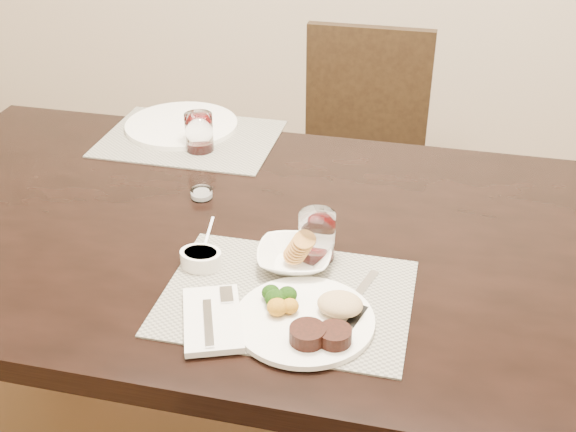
% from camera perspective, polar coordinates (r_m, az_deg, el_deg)
% --- Properties ---
extents(dining_table, '(2.00, 1.00, 0.75)m').
position_cam_1_polar(dining_table, '(1.58, 1.12, -3.91)').
color(dining_table, black).
rests_on(dining_table, ground).
extents(chair_far, '(0.42, 0.42, 0.90)m').
position_cam_1_polar(chair_far, '(2.47, 5.73, 5.10)').
color(chair_far, black).
rests_on(chair_far, ground).
extents(placemat_near, '(0.46, 0.34, 0.00)m').
position_cam_1_polar(placemat_near, '(1.35, -0.10, -6.42)').
color(placemat_near, gray).
rests_on(placemat_near, dining_table).
extents(placemat_far, '(0.46, 0.34, 0.00)m').
position_cam_1_polar(placemat_far, '(1.97, -7.75, 6.09)').
color(placemat_far, gray).
rests_on(placemat_far, dining_table).
extents(dinner_plate, '(0.25, 0.25, 0.04)m').
position_cam_1_polar(dinner_plate, '(1.28, 1.80, -8.08)').
color(dinner_plate, white).
rests_on(dinner_plate, placemat_near).
extents(napkin_fork, '(0.16, 0.20, 0.02)m').
position_cam_1_polar(napkin_fork, '(1.30, -5.98, -8.09)').
color(napkin_fork, white).
rests_on(napkin_fork, placemat_near).
extents(steak_knife, '(0.05, 0.22, 0.01)m').
position_cam_1_polar(steak_knife, '(1.31, 5.36, -7.70)').
color(steak_knife, silver).
rests_on(steak_knife, placemat_near).
extents(cracker_bowl, '(0.17, 0.17, 0.07)m').
position_cam_1_polar(cracker_bowl, '(1.42, 0.50, -3.22)').
color(cracker_bowl, white).
rests_on(cracker_bowl, placemat_near).
extents(sauce_ramekin, '(0.08, 0.12, 0.07)m').
position_cam_1_polar(sauce_ramekin, '(1.43, -6.90, -3.30)').
color(sauce_ramekin, white).
rests_on(sauce_ramekin, placemat_near).
extents(wine_glass_near, '(0.07, 0.07, 0.10)m').
position_cam_1_polar(wine_glass_near, '(1.44, 2.29, -1.77)').
color(wine_glass_near, white).
rests_on(wine_glass_near, placemat_near).
extents(far_plate, '(0.31, 0.31, 0.01)m').
position_cam_1_polar(far_plate, '(2.04, -8.41, 7.13)').
color(far_plate, white).
rests_on(far_plate, placemat_far).
extents(wine_glass_far, '(0.07, 0.07, 0.10)m').
position_cam_1_polar(wine_glass_far, '(1.89, -7.02, 6.44)').
color(wine_glass_far, white).
rests_on(wine_glass_far, placemat_far).
extents(salt_cellar, '(0.05, 0.05, 0.02)m').
position_cam_1_polar(salt_cellar, '(1.68, -6.85, 1.73)').
color(salt_cellar, white).
rests_on(salt_cellar, dining_table).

